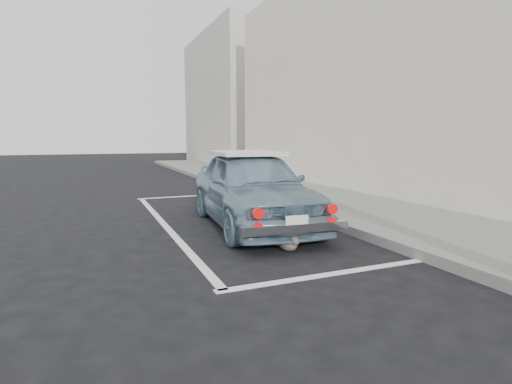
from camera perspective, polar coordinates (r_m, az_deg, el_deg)
ground at (r=5.12m, az=3.34°, el=-10.59°), size 80.00×80.00×0.00m
sidewalk at (r=8.45m, az=17.00°, el=-3.07°), size 2.80×40.00×0.15m
shop_building at (r=12.05m, az=23.27°, el=16.08°), size 3.50×18.00×7.00m
building_far at (r=25.91m, az=-3.66°, el=12.99°), size 3.50×10.00×8.00m
pline_rear at (r=4.95m, az=11.27°, el=-11.33°), size 3.00×0.12×0.01m
pline_front at (r=11.29m, az=-9.00°, el=-0.54°), size 3.00×0.12×0.01m
pline_side at (r=7.63m, az=-12.91°, el=-4.60°), size 0.12×7.00×0.01m
retro_coupe at (r=7.32m, az=-0.55°, el=0.66°), size 2.00×4.24×1.40m
cat at (r=5.76m, az=4.68°, el=-7.24°), size 0.29×0.49×0.26m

